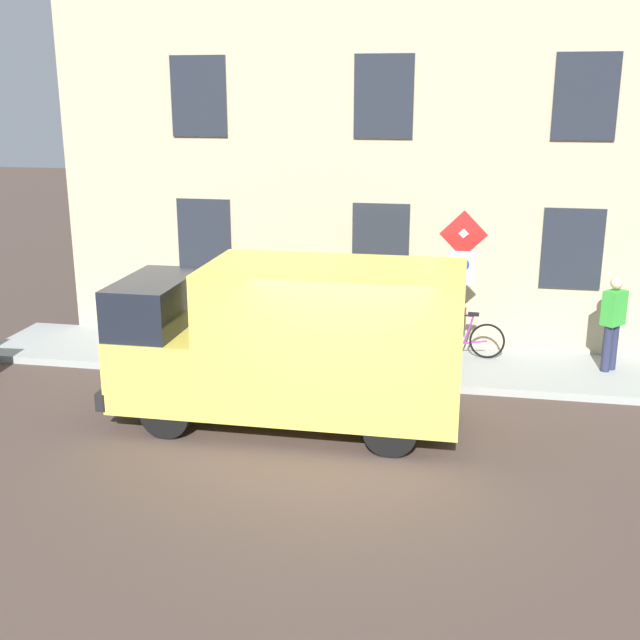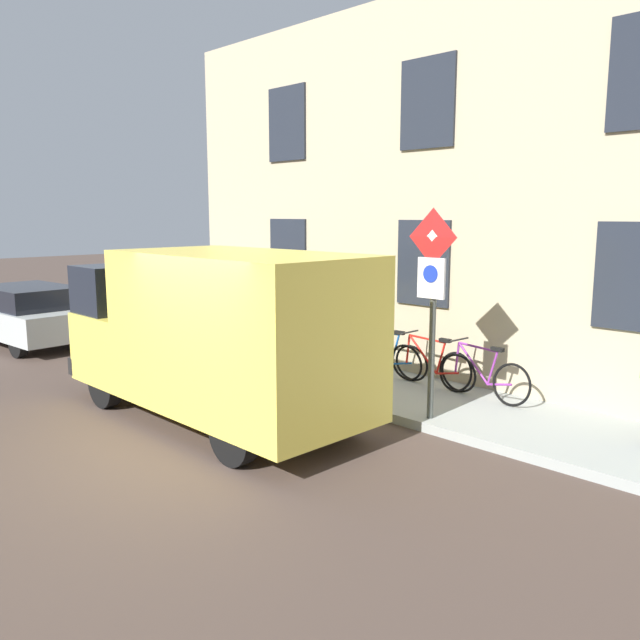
# 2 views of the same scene
# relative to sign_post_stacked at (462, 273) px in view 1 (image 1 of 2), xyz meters

# --- Properties ---
(ground_plane) EXTENTS (80.00, 80.00, 0.00)m
(ground_plane) POSITION_rel_sign_post_stacked_xyz_m (-2.75, 1.57, -2.05)
(ground_plane) COLOR #4A3B33
(sidewalk_slab) EXTENTS (2.19, 14.91, 0.14)m
(sidewalk_slab) POSITION_rel_sign_post_stacked_xyz_m (0.88, 1.57, -1.98)
(sidewalk_slab) COLOR #9BA09C
(sidewalk_slab) RESTS_ON ground_plane
(building_facade) EXTENTS (0.75, 12.91, 6.76)m
(building_facade) POSITION_rel_sign_post_stacked_xyz_m (2.32, 1.57, 1.33)
(building_facade) COLOR tan
(building_facade) RESTS_ON ground_plane
(sign_post_stacked) EXTENTS (0.15, 0.56, 2.84)m
(sign_post_stacked) POSITION_rel_sign_post_stacked_xyz_m (0.00, 0.00, 0.00)
(sign_post_stacked) COLOR #474C47
(sign_post_stacked) RESTS_ON sidewalk_slab
(delivery_van) EXTENTS (2.00, 5.33, 2.50)m
(delivery_van) POSITION_rel_sign_post_stacked_xyz_m (-1.91, 2.42, -0.72)
(delivery_van) COLOR #EFD651
(delivery_van) RESTS_ON ground_plane
(bicycle_purple) EXTENTS (0.46, 1.71, 0.89)m
(bicycle_purple) POSITION_rel_sign_post_stacked_xyz_m (1.43, 0.00, -1.54)
(bicycle_purple) COLOR black
(bicycle_purple) RESTS_ON sidewalk_slab
(bicycle_red) EXTENTS (0.46, 1.71, 0.89)m
(bicycle_red) POSITION_rel_sign_post_stacked_xyz_m (1.43, 0.97, -1.54)
(bicycle_red) COLOR black
(bicycle_red) RESTS_ON sidewalk_slab
(bicycle_blue) EXTENTS (0.46, 1.72, 0.89)m
(bicycle_blue) POSITION_rel_sign_post_stacked_xyz_m (1.43, 1.94, -1.54)
(bicycle_blue) COLOR black
(bicycle_blue) RESTS_ON sidewalk_slab
(pedestrian) EXTENTS (0.47, 0.46, 1.72)m
(pedestrian) POSITION_rel_sign_post_stacked_xyz_m (1.10, -2.67, -0.98)
(pedestrian) COLOR #262B47
(pedestrian) RESTS_ON sidewalk_slab
(litter_bin) EXTENTS (0.44, 0.44, 0.90)m
(litter_bin) POSITION_rel_sign_post_stacked_xyz_m (0.14, 2.86, -1.46)
(litter_bin) COLOR #2D5133
(litter_bin) RESTS_ON sidewalk_slab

